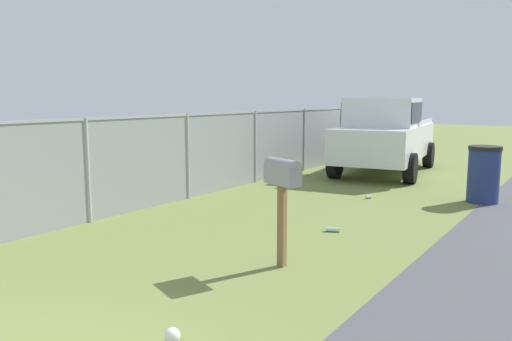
# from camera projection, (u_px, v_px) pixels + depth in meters

# --- Properties ---
(mailbox) EXTENTS (0.39, 0.56, 1.37)m
(mailbox) POSITION_uv_depth(u_px,v_px,m) (282.00, 180.00, 6.21)
(mailbox) COLOR brown
(mailbox) RESTS_ON ground
(pickup_truck) EXTENTS (5.14, 2.73, 2.09)m
(pickup_truck) POSITION_uv_depth(u_px,v_px,m) (385.00, 134.00, 14.00)
(pickup_truck) COLOR silver
(pickup_truck) RESTS_ON ground
(trash_bin) EXTENTS (0.64, 0.64, 1.14)m
(trash_bin) POSITION_uv_depth(u_px,v_px,m) (484.00, 174.00, 10.14)
(trash_bin) COLOR navy
(trash_bin) RESTS_ON ground
(fence_section) EXTENTS (12.53, 0.07, 1.78)m
(fence_section) POSITION_uv_depth(u_px,v_px,m) (224.00, 148.00, 11.52)
(fence_section) COLOR #9EA3A8
(fence_section) RESTS_ON ground
(litter_bag_midfield_b) EXTENTS (0.14, 0.14, 0.14)m
(litter_bag_midfield_b) POSITION_uv_depth(u_px,v_px,m) (172.00, 336.00, 4.36)
(litter_bag_midfield_b) COLOR silver
(litter_bag_midfield_b) RESTS_ON ground
(litter_bottle_midfield_a) EXTENTS (0.15, 0.23, 0.07)m
(litter_bottle_midfield_a) POSITION_uv_depth(u_px,v_px,m) (333.00, 230.00, 7.99)
(litter_bottle_midfield_a) COLOR #B2D8BF
(litter_bottle_midfield_a) RESTS_ON ground
(litter_can_by_mailbox) EXTENTS (0.14, 0.12, 0.07)m
(litter_can_by_mailbox) POSITION_uv_depth(u_px,v_px,m) (368.00, 197.00, 10.60)
(litter_can_by_mailbox) COLOR silver
(litter_can_by_mailbox) RESTS_ON ground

